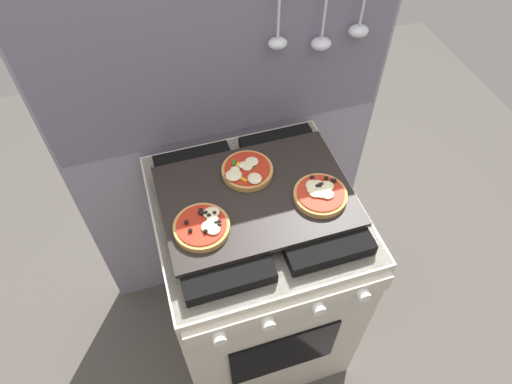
{
  "coord_description": "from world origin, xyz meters",
  "views": [
    {
      "loc": [
        -0.24,
        -0.77,
        1.91
      ],
      "look_at": [
        0.0,
        0.0,
        0.93
      ],
      "focal_mm": 31.59,
      "sensor_mm": 36.0,
      "label": 1
    }
  ],
  "objects_px": {
    "pizza_left": "(203,226)",
    "stove": "(256,275)",
    "baking_tray": "(256,196)",
    "pizza_center": "(246,170)",
    "pizza_right": "(320,194)"
  },
  "relations": [
    {
      "from": "pizza_center",
      "to": "pizza_right",
      "type": "bearing_deg",
      "value": -40.48
    },
    {
      "from": "baking_tray",
      "to": "pizza_right",
      "type": "height_order",
      "value": "pizza_right"
    },
    {
      "from": "baking_tray",
      "to": "pizza_center",
      "type": "xyz_separation_m",
      "value": [
        -0.0,
        0.08,
        0.02
      ]
    },
    {
      "from": "baking_tray",
      "to": "pizza_left",
      "type": "bearing_deg",
      "value": -156.94
    },
    {
      "from": "stove",
      "to": "pizza_left",
      "type": "height_order",
      "value": "pizza_left"
    },
    {
      "from": "pizza_left",
      "to": "pizza_right",
      "type": "bearing_deg",
      "value": 1.56
    },
    {
      "from": "stove",
      "to": "pizza_center",
      "type": "distance_m",
      "value": 0.49
    },
    {
      "from": "stove",
      "to": "pizza_center",
      "type": "relative_size",
      "value": 5.93
    },
    {
      "from": "baking_tray",
      "to": "pizza_center",
      "type": "height_order",
      "value": "pizza_center"
    },
    {
      "from": "baking_tray",
      "to": "pizza_left",
      "type": "xyz_separation_m",
      "value": [
        -0.17,
        -0.07,
        0.02
      ]
    },
    {
      "from": "pizza_left",
      "to": "pizza_right",
      "type": "relative_size",
      "value": 1.0
    },
    {
      "from": "stove",
      "to": "baking_tray",
      "type": "relative_size",
      "value": 1.67
    },
    {
      "from": "stove",
      "to": "baking_tray",
      "type": "distance_m",
      "value": 0.46
    },
    {
      "from": "pizza_right",
      "to": "stove",
      "type": "bearing_deg",
      "value": 160.13
    },
    {
      "from": "pizza_left",
      "to": "stove",
      "type": "bearing_deg",
      "value": 22.59
    }
  ]
}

